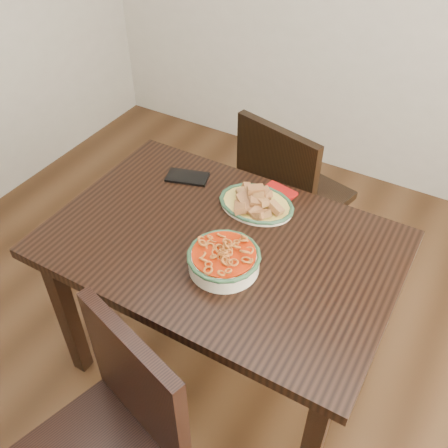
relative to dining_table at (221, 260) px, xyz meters
The scene contains 8 objects.
floor 0.66m from the dining_table, 120.93° to the right, with size 3.50×3.50×0.00m, color #341F10.
dining_table is the anchor object (origin of this frame).
chair_far 0.68m from the dining_table, 92.42° to the left, with size 0.51×0.51×0.89m.
chair_near 0.67m from the dining_table, 88.90° to the right, with size 0.52×0.52×0.89m.
fish_plate 0.27m from the dining_table, 84.57° to the left, with size 0.28×0.22×0.11m.
noodle_bowl 0.19m from the dining_table, 55.63° to the right, with size 0.24×0.24×0.08m.
smartphone 0.40m from the dining_table, 140.81° to the left, with size 0.17×0.09×0.01m, color black.
napkin 0.35m from the dining_table, 79.72° to the left, with size 0.13×0.10×0.01m, color #970D0B.
Camera 1 is at (0.67, -1.03, 1.95)m, focal length 40.00 mm.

